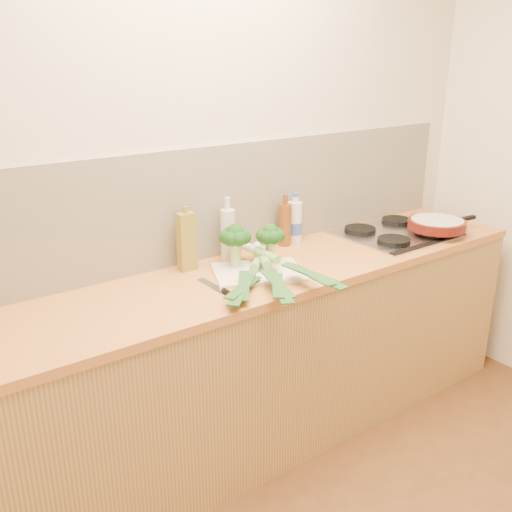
# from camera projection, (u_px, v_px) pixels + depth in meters

# --- Properties ---
(room_shell) EXTENTS (3.50, 3.50, 3.50)m
(room_shell) POSITION_uv_depth(u_px,v_px,m) (207.00, 204.00, 2.69)
(room_shell) COLOR beige
(room_shell) RESTS_ON ground
(counter) EXTENTS (3.20, 0.62, 0.90)m
(counter) POSITION_uv_depth(u_px,v_px,m) (243.00, 363.00, 2.72)
(counter) COLOR tan
(counter) RESTS_ON ground
(gas_hob) EXTENTS (0.58, 0.50, 0.04)m
(gas_hob) POSITION_uv_depth(u_px,v_px,m) (396.00, 232.00, 3.12)
(gas_hob) COLOR silver
(gas_hob) RESTS_ON counter
(chopping_board) EXTENTS (0.48, 0.43, 0.01)m
(chopping_board) POSITION_uv_depth(u_px,v_px,m) (258.00, 272.00, 2.58)
(chopping_board) COLOR white
(chopping_board) RESTS_ON counter
(broccoli_left) EXTENTS (0.15, 0.15, 0.20)m
(broccoli_left) POSITION_uv_depth(u_px,v_px,m) (235.00, 237.00, 2.60)
(broccoli_left) COLOR #AECB76
(broccoli_left) RESTS_ON chopping_board
(broccoli_right) EXTENTS (0.13, 0.14, 0.19)m
(broccoli_right) POSITION_uv_depth(u_px,v_px,m) (270.00, 236.00, 2.64)
(broccoli_right) COLOR #AECB76
(broccoli_right) RESTS_ON chopping_board
(leek_front) EXTENTS (0.51, 0.48, 0.04)m
(leek_front) POSITION_uv_depth(u_px,v_px,m) (253.00, 269.00, 2.54)
(leek_front) COLOR white
(leek_front) RESTS_ON chopping_board
(leek_mid) EXTENTS (0.35, 0.65, 0.04)m
(leek_mid) POSITION_uv_depth(u_px,v_px,m) (267.00, 265.00, 2.54)
(leek_mid) COLOR white
(leek_mid) RESTS_ON chopping_board
(leek_back) EXTENTS (0.10, 0.69, 0.04)m
(leek_back) POSITION_uv_depth(u_px,v_px,m) (277.00, 260.00, 2.55)
(leek_back) COLOR white
(leek_back) RESTS_ON chopping_board
(chefs_knife) EXTENTS (0.04, 0.32, 0.02)m
(chefs_knife) POSITION_uv_depth(u_px,v_px,m) (227.00, 293.00, 2.35)
(chefs_knife) COLOR silver
(chefs_knife) RESTS_ON counter
(skillet) EXTENTS (0.45, 0.31, 0.05)m
(skillet) POSITION_uv_depth(u_px,v_px,m) (437.00, 224.00, 3.10)
(skillet) COLOR #54140E
(skillet) RESTS_ON gas_hob
(oil_tin) EXTENTS (0.08, 0.05, 0.30)m
(oil_tin) POSITION_uv_depth(u_px,v_px,m) (187.00, 241.00, 2.58)
(oil_tin) COLOR olive
(oil_tin) RESTS_ON counter
(glass_bottle) EXTENTS (0.07, 0.07, 0.31)m
(glass_bottle) POSITION_uv_depth(u_px,v_px,m) (228.00, 234.00, 2.72)
(glass_bottle) COLOR silver
(glass_bottle) RESTS_ON counter
(amber_bottle) EXTENTS (0.06, 0.06, 0.27)m
(amber_bottle) POSITION_uv_depth(u_px,v_px,m) (285.00, 224.00, 2.92)
(amber_bottle) COLOR brown
(amber_bottle) RESTS_ON counter
(water_bottle) EXTENTS (0.08, 0.08, 0.24)m
(water_bottle) POSITION_uv_depth(u_px,v_px,m) (295.00, 223.00, 2.98)
(water_bottle) COLOR silver
(water_bottle) RESTS_ON counter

